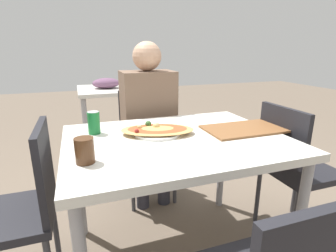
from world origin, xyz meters
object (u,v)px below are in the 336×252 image
at_px(chair_side_right, 293,164).
at_px(soda_can, 94,123).
at_px(drink_glass, 85,150).
at_px(chair_far_seated, 146,137).
at_px(pizza_main, 157,130).
at_px(chair_side_left, 22,205).
at_px(person_seated, 149,112).
at_px(dining_table, 176,151).

relative_size(chair_side_right, soda_can, 7.08).
bearing_deg(drink_glass, chair_far_seated, 62.24).
relative_size(chair_far_seated, pizza_main, 1.97).
bearing_deg(chair_far_seated, soda_can, 52.04).
bearing_deg(soda_can, drink_glass, -99.43).
bearing_deg(chair_side_left, drink_glass, -120.03).
bearing_deg(chair_side_right, drink_glass, -84.73).
relative_size(chair_far_seated, chair_side_right, 1.00).
height_order(chair_far_seated, person_seated, person_seated).
relative_size(pizza_main, drink_glass, 4.17).
bearing_deg(dining_table, chair_side_left, -179.97).
bearing_deg(person_seated, chair_side_right, 136.24).
height_order(chair_side_left, person_seated, person_seated).
bearing_deg(chair_side_left, soda_can, -59.16).
xyz_separation_m(person_seated, soda_can, (-0.43, -0.44, 0.07)).
distance_m(dining_table, pizza_main, 0.16).
bearing_deg(chair_side_left, chair_far_seated, -45.91).
relative_size(dining_table, person_seated, 0.91).
bearing_deg(soda_can, pizza_main, -20.16).
bearing_deg(chair_side_left, dining_table, -89.97).
bearing_deg(chair_far_seated, chair_side_left, 44.09).
height_order(chair_side_right, soda_can, chair_side_right).
bearing_deg(drink_glass, chair_side_right, 5.27).
relative_size(chair_far_seated, chair_side_left, 1.00).
distance_m(chair_side_left, pizza_main, 0.75).
relative_size(person_seated, drink_glass, 11.73).
relative_size(chair_side_right, pizza_main, 1.97).
xyz_separation_m(chair_side_right, pizza_main, (-0.85, 0.15, 0.27)).
bearing_deg(soda_can, dining_table, -27.97).
xyz_separation_m(pizza_main, soda_can, (-0.33, 0.12, 0.04)).
bearing_deg(pizza_main, chair_side_left, -172.08).
xyz_separation_m(chair_far_seated, person_seated, (-0.00, -0.11, 0.24)).
bearing_deg(soda_can, chair_side_right, -13.13).
relative_size(chair_side_left, soda_can, 7.08).
bearing_deg(dining_table, soda_can, 152.03).
xyz_separation_m(chair_side_right, person_seated, (-0.75, 0.71, 0.24)).
relative_size(chair_side_left, person_seated, 0.70).
height_order(soda_can, drink_glass, soda_can).
distance_m(dining_table, person_seated, 0.66).
distance_m(dining_table, drink_glass, 0.52).
relative_size(chair_side_right, person_seated, 0.70).
xyz_separation_m(dining_table, chair_far_seated, (0.02, 0.77, -0.17)).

